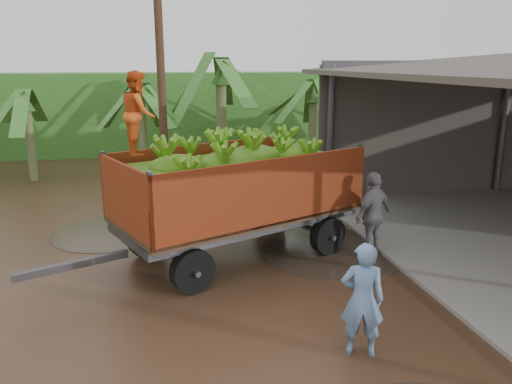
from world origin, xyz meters
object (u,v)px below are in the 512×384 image
at_px(banana_trailer, 236,188).
at_px(man_blue, 362,299).
at_px(utility_pole, 160,53).
at_px(man_grey, 373,215).

bearing_deg(banana_trailer, man_blue, -97.92).
xyz_separation_m(banana_trailer, man_blue, (1.10, -4.07, -0.66)).
bearing_deg(utility_pole, man_blue, -75.25).
relative_size(banana_trailer, man_blue, 4.07).
distance_m(man_blue, man_grey, 3.85).
bearing_deg(man_blue, man_grey, -98.79).
height_order(banana_trailer, man_grey, banana_trailer).
distance_m(man_blue, utility_pole, 10.09).
distance_m(banana_trailer, man_blue, 4.27).
relative_size(man_blue, utility_pole, 0.20).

